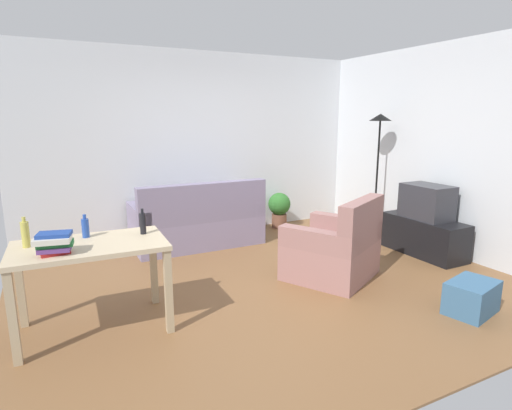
% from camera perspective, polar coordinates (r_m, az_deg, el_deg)
% --- Properties ---
extents(ground_plane, '(5.20, 4.40, 0.02)m').
position_cam_1_polar(ground_plane, '(4.65, 1.72, -10.49)').
color(ground_plane, brown).
extents(wall_rear, '(5.20, 0.10, 2.70)m').
position_cam_1_polar(wall_rear, '(6.32, -7.89, 8.14)').
color(wall_rear, silver).
rests_on(wall_rear, ground_plane).
extents(wall_right, '(0.10, 4.40, 2.70)m').
position_cam_1_polar(wall_right, '(6.01, 24.31, 6.99)').
color(wall_right, silver).
rests_on(wall_right, ground_plane).
extents(couch, '(1.75, 0.84, 0.92)m').
position_cam_1_polar(couch, '(5.84, -7.96, -2.58)').
color(couch, gray).
rests_on(couch, ground_plane).
extents(tv_stand, '(0.44, 1.10, 0.48)m').
position_cam_1_polar(tv_stand, '(5.86, 22.05, -4.00)').
color(tv_stand, black).
rests_on(tv_stand, ground_plane).
extents(tv, '(0.41, 0.60, 0.44)m').
position_cam_1_polar(tv, '(5.76, 22.44, 0.41)').
color(tv, '#2D2D33').
rests_on(tv, tv_stand).
extents(torchiere_lamp, '(0.32, 0.32, 1.81)m').
position_cam_1_polar(torchiere_lamp, '(6.30, 16.55, 8.32)').
color(torchiere_lamp, black).
rests_on(torchiere_lamp, ground_plane).
extents(desk, '(1.23, 0.75, 0.76)m').
position_cam_1_polar(desk, '(3.69, -21.79, -6.56)').
color(desk, '#C6B28E').
rests_on(desk, ground_plane).
extents(potted_plant, '(0.36, 0.36, 0.57)m').
position_cam_1_polar(potted_plant, '(6.71, 3.22, -0.34)').
color(potted_plant, brown).
rests_on(potted_plant, ground_plane).
extents(armchair, '(1.19, 1.17, 0.92)m').
position_cam_1_polar(armchair, '(4.72, 10.88, -6.06)').
color(armchair, '#996B66').
rests_on(armchair, ground_plane).
extents(storage_box, '(0.55, 0.44, 0.30)m').
position_cam_1_polar(storage_box, '(4.37, 27.51, -11.18)').
color(storage_box, '#386084').
rests_on(storage_box, ground_plane).
extents(bottle_squat, '(0.06, 0.06, 0.25)m').
position_cam_1_polar(bottle_squat, '(3.74, -29.13, -3.50)').
color(bottle_squat, '#BCB24C').
rests_on(bottle_squat, desk).
extents(bottle_blue, '(0.06, 0.06, 0.20)m').
position_cam_1_polar(bottle_blue, '(3.83, -22.40, -2.89)').
color(bottle_blue, '#2347A3').
rests_on(bottle_blue, desk).
extents(bottle_dark, '(0.05, 0.05, 0.23)m').
position_cam_1_polar(bottle_dark, '(3.77, -15.29, -2.40)').
color(bottle_dark, black).
rests_on(bottle_dark, desk).
extents(book_stack, '(0.29, 0.23, 0.17)m').
position_cam_1_polar(book_stack, '(3.46, -26.00, -4.74)').
color(book_stack, maroon).
rests_on(book_stack, desk).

